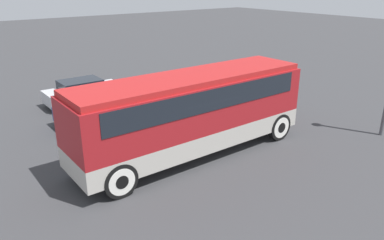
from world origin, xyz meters
The scene contains 4 objects.
ground_plane centered at (0.00, 0.00, 0.00)m, with size 120.00×120.00×0.00m, color #38383A.
tour_bus centered at (0.10, 0.00, 1.97)m, with size 9.74×2.54×3.26m.
parked_car_near centered at (-0.88, 8.92, 0.70)m, with size 4.23×1.82×1.38m.
parked_car_mid centered at (-1.18, 5.60, 0.73)m, with size 4.54×1.91×1.46m.
Camera 1 is at (-8.24, -10.82, 6.60)m, focal length 35.00 mm.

